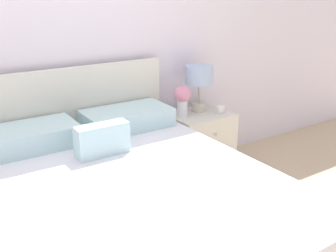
{
  "coord_description": "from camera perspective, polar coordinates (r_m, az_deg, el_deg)",
  "views": [
    {
      "loc": [
        -0.9,
        -2.74,
        1.57
      ],
      "look_at": [
        0.53,
        -0.55,
        0.64
      ],
      "focal_mm": 42.0,
      "sensor_mm": 36.0,
      "label": 1
    }
  ],
  "objects": [
    {
      "name": "alarm_clock",
      "position": [
        3.37,
        7.55,
        2.42
      ],
      "size": [
        0.07,
        0.05,
        0.07
      ],
      "color": "white",
      "rests_on": "nightstand"
    },
    {
      "name": "wall_back",
      "position": [
        2.96,
        -15.84,
        13.61
      ],
      "size": [
        8.0,
        0.06,
        2.6
      ],
      "color": "white",
      "rests_on": "ground_plane"
    },
    {
      "name": "ground_plane",
      "position": [
        3.28,
        -13.35,
        -9.6
      ],
      "size": [
        12.0,
        12.0,
        0.0
      ],
      "primitive_type": "plane",
      "color": "#CCB28E"
    },
    {
      "name": "table_lamp",
      "position": [
        3.35,
        4.56,
        6.83
      ],
      "size": [
        0.24,
        0.24,
        0.39
      ],
      "color": "beige",
      "rests_on": "nightstand"
    },
    {
      "name": "bed",
      "position": [
        2.38,
        -5.9,
        -12.53
      ],
      "size": [
        1.55,
        1.99,
        1.02
      ],
      "color": "beige",
      "rests_on": "ground_plane"
    },
    {
      "name": "flower_vase",
      "position": [
        3.23,
        2.12,
        4.02
      ],
      "size": [
        0.14,
        0.14,
        0.25
      ],
      "color": "white",
      "rests_on": "nightstand"
    },
    {
      "name": "nightstand",
      "position": [
        3.44,
        4.52,
        -2.56
      ],
      "size": [
        0.52,
        0.43,
        0.55
      ],
      "color": "silver",
      "rests_on": "ground_plane"
    }
  ]
}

